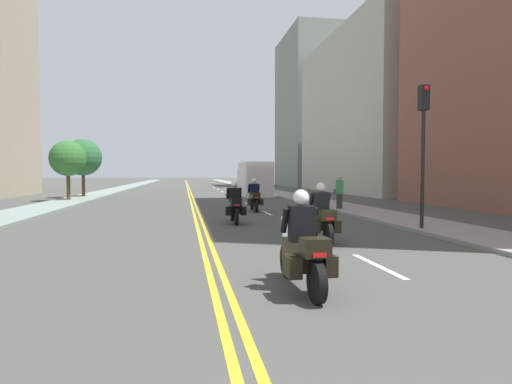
% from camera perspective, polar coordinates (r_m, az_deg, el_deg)
% --- Properties ---
extents(ground_plane, '(264.00, 264.00, 0.00)m').
position_cam_1_polar(ground_plane, '(48.32, -8.84, 0.22)').
color(ground_plane, '#464642').
extents(sidewalk_left, '(2.61, 144.00, 0.12)m').
position_cam_1_polar(sidewalk_left, '(48.87, -18.23, 0.22)').
color(sidewalk_left, gray).
rests_on(sidewalk_left, ground).
extents(sidewalk_right, '(2.61, 144.00, 0.12)m').
position_cam_1_polar(sidewalk_right, '(49.07, 0.52, 0.35)').
color(sidewalk_right, gray).
rests_on(sidewalk_right, ground).
extents(centreline_yellow_inner, '(0.12, 132.00, 0.01)m').
position_cam_1_polar(centreline_yellow_inner, '(48.32, -8.98, 0.22)').
color(centreline_yellow_inner, yellow).
rests_on(centreline_yellow_inner, ground).
extents(centreline_yellow_outer, '(0.12, 132.00, 0.01)m').
position_cam_1_polar(centreline_yellow_outer, '(48.32, -8.69, 0.23)').
color(centreline_yellow_outer, yellow).
rests_on(centreline_yellow_outer, ground).
extents(lane_dashes_white, '(0.14, 56.40, 0.01)m').
position_cam_1_polar(lane_dashes_white, '(29.60, -1.90, -1.18)').
color(lane_dashes_white, silver).
rests_on(lane_dashes_white, ground).
extents(building_right_1, '(6.09, 21.92, 15.61)m').
position_cam_1_polar(building_right_1, '(44.70, 13.75, 10.02)').
color(building_right_1, '#ADAB99').
rests_on(building_right_1, ground).
extents(building_right_2, '(7.09, 14.02, 21.67)m').
position_cam_1_polar(building_right_2, '(63.90, 6.99, 10.53)').
color(building_right_2, gray).
rests_on(building_right_2, ground).
extents(motorcycle_0, '(0.77, 2.26, 1.64)m').
position_cam_1_polar(motorcycle_0, '(7.06, 6.20, -7.71)').
color(motorcycle_0, black).
rests_on(motorcycle_0, ground).
extents(motorcycle_1, '(0.78, 2.11, 1.65)m').
position_cam_1_polar(motorcycle_1, '(11.88, 8.68, -3.49)').
color(motorcycle_1, black).
rests_on(motorcycle_1, ground).
extents(motorcycle_2, '(0.76, 2.21, 1.62)m').
position_cam_1_polar(motorcycle_2, '(16.42, -2.84, -1.81)').
color(motorcycle_2, black).
rests_on(motorcycle_2, ground).
extents(motorcycle_3, '(0.77, 2.24, 1.65)m').
position_cam_1_polar(motorcycle_3, '(21.55, -0.22, -0.79)').
color(motorcycle_3, black).
rests_on(motorcycle_3, ground).
extents(traffic_light_near, '(0.28, 0.38, 4.74)m').
position_cam_1_polar(traffic_light_near, '(15.10, 21.22, 7.56)').
color(traffic_light_near, black).
rests_on(traffic_light_near, ground).
extents(pedestrian_0, '(0.50, 0.36, 1.78)m').
position_cam_1_polar(pedestrian_0, '(22.19, 10.95, -0.08)').
color(pedestrian_0, '#2B2E2C').
rests_on(pedestrian_0, ground).
extents(street_tree_0, '(2.82, 2.82, 4.54)m').
position_cam_1_polar(street_tree_0, '(35.87, -21.88, 4.26)').
color(street_tree_0, '#513323').
rests_on(street_tree_0, ground).
extents(street_tree_1, '(2.40, 2.40, 4.11)m').
position_cam_1_polar(street_tree_1, '(31.79, -23.58, 4.07)').
color(street_tree_1, '#4A3B23').
rests_on(street_tree_1, ground).
extents(parked_truck, '(2.20, 6.50, 2.80)m').
position_cam_1_polar(parked_truck, '(36.47, -0.28, 1.52)').
color(parked_truck, beige).
rests_on(parked_truck, ground).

